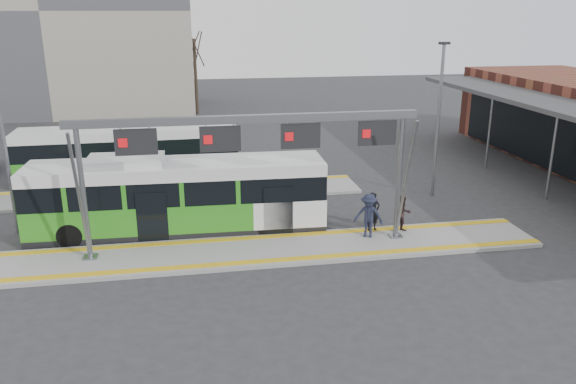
% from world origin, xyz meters
% --- Properties ---
extents(ground, '(120.00, 120.00, 0.00)m').
position_xyz_m(ground, '(0.00, 0.00, 0.00)').
color(ground, '#2D2D30').
rests_on(ground, ground).
extents(platform_main, '(22.00, 3.00, 0.15)m').
position_xyz_m(platform_main, '(0.00, 0.00, 0.07)').
color(platform_main, gray).
rests_on(platform_main, ground).
extents(platform_second, '(20.00, 3.00, 0.15)m').
position_xyz_m(platform_second, '(-4.00, 8.00, 0.07)').
color(platform_second, gray).
rests_on(platform_second, ground).
extents(tactile_main, '(22.00, 2.65, 0.02)m').
position_xyz_m(tactile_main, '(0.00, 0.00, 0.16)').
color(tactile_main, gold).
rests_on(tactile_main, platform_main).
extents(tactile_second, '(20.00, 0.35, 0.02)m').
position_xyz_m(tactile_second, '(-4.00, 9.15, 0.16)').
color(tactile_second, gold).
rests_on(tactile_second, platform_second).
extents(gantry, '(13.00, 1.68, 5.20)m').
position_xyz_m(gantry, '(-0.35, 0.25, 4.30)').
color(gantry, slate).
rests_on(gantry, platform_main).
extents(apartment_block, '(24.50, 12.50, 18.40)m').
position_xyz_m(apartment_block, '(-14.00, 36.00, 9.21)').
color(apartment_block, '#A09886').
rests_on(apartment_block, ground).
extents(hero_bus, '(12.22, 2.95, 3.34)m').
position_xyz_m(hero_bus, '(-3.23, 2.83, 1.53)').
color(hero_bus, black).
rests_on(hero_bus, ground).
extents(bg_bus_green, '(11.77, 2.71, 2.93)m').
position_xyz_m(bg_bus_green, '(-5.92, 11.12, 1.45)').
color(bg_bus_green, black).
rests_on(bg_bus_green, ground).
extents(passenger_a, '(0.68, 0.52, 1.66)m').
position_xyz_m(passenger_a, '(4.77, 1.10, 0.98)').
color(passenger_a, black).
rests_on(passenger_a, platform_main).
extents(passenger_b, '(0.82, 0.67, 1.56)m').
position_xyz_m(passenger_b, '(5.95, 0.79, 0.93)').
color(passenger_b, '#2C1D1E').
rests_on(passenger_b, platform_main).
extents(passenger_c, '(1.36, 1.12, 1.84)m').
position_xyz_m(passenger_c, '(4.37, 0.47, 1.07)').
color(passenger_c, '#1E2236').
rests_on(passenger_c, platform_main).
extents(tree_left, '(1.40, 1.40, 8.29)m').
position_xyz_m(tree_left, '(-7.27, 31.60, 6.28)').
color(tree_left, '#382B21').
rests_on(tree_left, ground).
extents(tree_mid, '(1.40, 1.40, 7.57)m').
position_xyz_m(tree_mid, '(-1.82, 31.92, 5.74)').
color(tree_mid, '#382B21').
rests_on(tree_mid, ground).
extents(lamp_west, '(0.50, 0.25, 7.84)m').
position_xyz_m(lamp_west, '(-9.95, 3.73, 4.16)').
color(lamp_west, slate).
rests_on(lamp_west, ground).
extents(lamp_east, '(0.50, 0.25, 7.59)m').
position_xyz_m(lamp_east, '(9.42, 5.56, 4.04)').
color(lamp_east, slate).
rests_on(lamp_east, ground).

